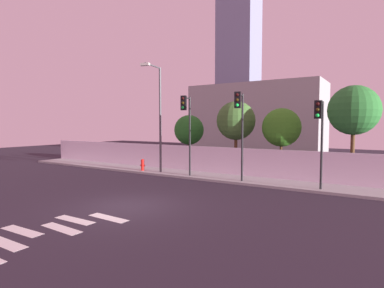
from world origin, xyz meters
name	(u,v)px	position (x,y,z in m)	size (l,w,h in m)	color
ground_plane	(126,207)	(0.00, 0.00, 0.00)	(80.00, 80.00, 0.00)	#281F2B
sidewalk	(216,177)	(0.00, 8.20, 0.07)	(36.00, 2.40, 0.15)	#9D9D9D
perimeter_wall	(225,161)	(0.00, 9.49, 1.05)	(36.00, 0.18, 1.80)	silver
crosswalk_marking	(47,231)	(0.01, -3.67, 0.00)	(3.12, 4.73, 0.01)	silver
traffic_light_left	(240,118)	(2.22, 6.89, 3.90)	(0.49, 1.53, 5.16)	black
traffic_light_center	(320,126)	(6.47, 7.09, 3.46)	(0.36, 1.08, 4.55)	black
traffic_light_right	(187,119)	(-1.49, 6.99, 3.88)	(0.47, 1.33, 5.15)	black
street_lamp_curbside	(158,110)	(-4.14, 7.45, 4.49)	(0.82, 2.31, 7.32)	#4C4C51
fire_hydrant	(143,164)	(-5.74, 7.58, 0.61)	(0.44, 0.26, 0.85)	red
roadside_tree_leftmost	(189,130)	(-3.92, 11.03, 3.08)	(2.34, 2.34, 4.26)	brown
roadside_tree_midleft	(236,121)	(0.10, 11.03, 3.78)	(2.79, 2.79, 5.19)	brown
roadside_tree_midright	(281,128)	(3.39, 11.03, 3.31)	(2.56, 2.56, 4.60)	brown
roadside_tree_rightmost	(354,111)	(7.63, 11.03, 4.34)	(2.93, 2.93, 5.82)	brown
low_building_distant	(256,121)	(-3.06, 23.49, 3.94)	(14.13, 6.00, 7.89)	#9C9C9C
tower_on_skyline	(239,60)	(-10.58, 35.49, 13.46)	(5.60, 5.00, 26.92)	gray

